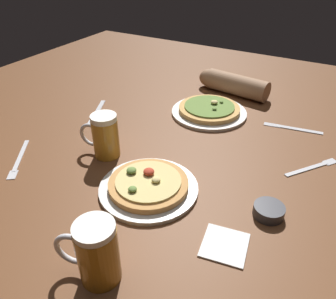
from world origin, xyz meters
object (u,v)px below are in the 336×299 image
object	(u,v)px
beer_mug_amber	(104,136)
ramekin_sauce	(269,211)
beer_mug_pale	(96,252)
pizza_plate_near	(148,186)
napkin_folded	(225,244)
diner_arm	(231,83)
fork_left	(313,167)
knife_spare	(292,128)
pizza_plate_far	(209,110)
fork_spare	(19,159)
knife_right	(97,112)

from	to	relation	value
beer_mug_amber	ramekin_sauce	size ratio (longest dim) A/B	1.81
beer_mug_pale	ramekin_sauce	xyz separation A→B (m)	(0.26, 0.35, -0.06)
pizza_plate_near	napkin_folded	distance (m)	0.27
napkin_folded	diner_arm	size ratio (longest dim) A/B	0.32
fork_left	knife_spare	size ratio (longest dim) A/B	0.81
fork_left	knife_spare	world-z (taller)	same
beer_mug_amber	fork_left	distance (m)	0.66
ramekin_sauce	fork_left	distance (m)	0.28
napkin_folded	pizza_plate_far	bearing A→B (deg)	116.69
pizza_plate_near	fork_spare	xyz separation A→B (m)	(-0.44, -0.08, -0.01)
beer_mug_pale	knife_right	distance (m)	0.78
beer_mug_amber	knife_right	bearing A→B (deg)	135.35
ramekin_sauce	knife_right	xyz separation A→B (m)	(-0.76, 0.24, -0.01)
pizza_plate_far	ramekin_sauce	bearing A→B (deg)	-51.18
beer_mug_pale	knife_spare	world-z (taller)	beer_mug_pale
beer_mug_amber	beer_mug_pale	size ratio (longest dim) A/B	0.97
pizza_plate_near	ramekin_sauce	size ratio (longest dim) A/B	3.52
knife_spare	pizza_plate_near	bearing A→B (deg)	-116.66
napkin_folded	beer_mug_pale	bearing A→B (deg)	-134.63
beer_mug_pale	pizza_plate_near	bearing A→B (deg)	101.50
pizza_plate_near	knife_spare	xyz separation A→B (m)	(0.28, 0.56, -0.01)
fork_left	knife_right	world-z (taller)	same
pizza_plate_far	pizza_plate_near	bearing A→B (deg)	-85.57
knife_right	ramekin_sauce	bearing A→B (deg)	-17.36
diner_arm	pizza_plate_near	bearing A→B (deg)	-86.95
ramekin_sauce	knife_spare	bearing A→B (deg)	94.91
knife_right	fork_left	bearing A→B (deg)	2.40
pizza_plate_far	knife_spare	size ratio (longest dim) A/B	1.42
knife_right	fork_spare	world-z (taller)	same
ramekin_sauce	knife_right	size ratio (longest dim) A/B	0.40
beer_mug_amber	knife_right	xyz separation A→B (m)	(-0.22, 0.22, -0.07)
pizza_plate_near	knife_right	size ratio (longest dim) A/B	1.39
beer_mug_amber	knife_spare	size ratio (longest dim) A/B	0.68
ramekin_sauce	fork_left	world-z (taller)	ramekin_sauce
napkin_folded	knife_right	bearing A→B (deg)	151.08
pizza_plate_near	pizza_plate_far	size ratio (longest dim) A/B	0.94
beer_mug_amber	fork_spare	size ratio (longest dim) A/B	0.77
beer_mug_amber	fork_left	size ratio (longest dim) A/B	0.84
knife_right	fork_spare	xyz separation A→B (m)	(-0.00, -0.38, 0.00)
ramekin_sauce	diner_arm	distance (m)	0.78
beer_mug_pale	fork_left	bearing A→B (deg)	62.29
knife_right	diner_arm	xyz separation A→B (m)	(0.40, 0.45, 0.04)
fork_left	napkin_folded	bearing A→B (deg)	-106.71
knife_spare	diner_arm	bearing A→B (deg)	148.30
beer_mug_pale	napkin_folded	bearing A→B (deg)	45.37
knife_right	diner_arm	size ratio (longest dim) A/B	0.60
fork_spare	ramekin_sauce	bearing A→B (deg)	10.82
beer_mug_pale	napkin_folded	world-z (taller)	beer_mug_pale
pizza_plate_near	ramekin_sauce	xyz separation A→B (m)	(0.32, 0.07, -0.00)
pizza_plate_far	diner_arm	xyz separation A→B (m)	(-0.00, 0.24, 0.03)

